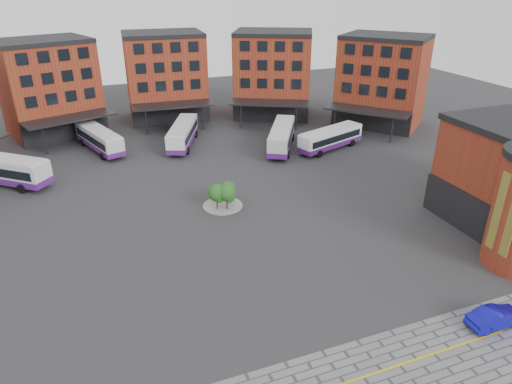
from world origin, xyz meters
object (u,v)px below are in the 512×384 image
object	(u,v)px
tree_island	(224,193)
bus_c	(99,139)
bus_b	(1,169)
bus_f	(331,138)
bus_e	(282,136)
blue_car	(496,317)
bus_d	(183,134)

from	to	relation	value
tree_island	bus_c	size ratio (longest dim) A/B	0.38
bus_b	bus_f	world-z (taller)	bus_b
bus_b	bus_e	world-z (taller)	bus_b
bus_f	bus_c	bearing A→B (deg)	-129.01
blue_car	bus_e	bearing A→B (deg)	0.51
bus_d	bus_e	size ratio (longest dim) A/B	1.00
bus_c	bus_d	xyz separation A→B (m)	(11.77, -2.02, 0.04)
bus_d	bus_f	bearing A→B (deg)	-2.60
bus_f	tree_island	bearing A→B (deg)	-77.62
bus_b	blue_car	xyz separation A→B (m)	(36.22, -40.50, -1.20)
bus_c	bus_f	world-z (taller)	bus_c
bus_d	blue_car	xyz separation A→B (m)	(12.61, -46.52, -1.06)
bus_d	blue_car	size ratio (longest dim) A/B	2.68
tree_island	bus_d	xyz separation A→B (m)	(0.32, 21.65, 0.06)
bus_b	bus_d	distance (m)	24.36
tree_island	blue_car	bearing A→B (deg)	-62.53
bus_b	bus_f	bearing A→B (deg)	-54.97
bus_c	bus_f	distance (m)	33.49
tree_island	bus_d	size ratio (longest dim) A/B	0.37
bus_e	tree_island	bearing A→B (deg)	-101.93
bus_c	bus_e	world-z (taller)	bus_e
tree_island	bus_d	bearing A→B (deg)	89.16
bus_e	bus_b	bearing A→B (deg)	-150.93
bus_e	bus_f	world-z (taller)	bus_e
tree_island	blue_car	distance (m)	28.05
blue_car	bus_f	bearing A→B (deg)	-9.47
bus_c	bus_d	world-z (taller)	bus_d
bus_c	bus_e	distance (m)	26.39
bus_b	bus_e	xyz separation A→B (m)	(36.81, -0.48, -0.08)
bus_c	bus_b	bearing A→B (deg)	-164.57
tree_island	bus_b	bearing A→B (deg)	146.12
tree_island	bus_c	xyz separation A→B (m)	(-11.45, 23.67, 0.02)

